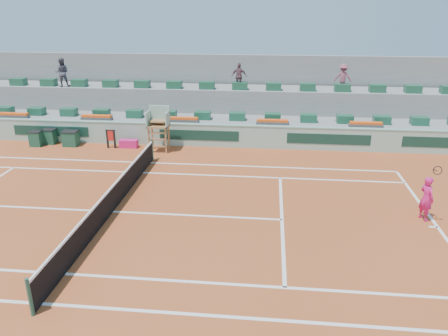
{
  "coord_description": "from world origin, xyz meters",
  "views": [
    {
      "loc": [
        5.77,
        -14.43,
        7.42
      ],
      "look_at": [
        4.0,
        2.5,
        1.0
      ],
      "focal_mm": 35.0,
      "sensor_mm": 36.0,
      "label": 1
    }
  ],
  "objects": [
    {
      "name": "drink_cooler_a",
      "position": [
        -5.12,
        7.79,
        0.42
      ],
      "size": [
        0.83,
        0.72,
        0.84
      ],
      "color": "#174632",
      "rests_on": "ground"
    },
    {
      "name": "towel_rack",
      "position": [
        -2.74,
        7.61,
        0.6
      ],
      "size": [
        0.53,
        0.09,
        1.03
      ],
      "color": "black",
      "rests_on": "ground"
    },
    {
      "name": "ground",
      "position": [
        0.0,
        0.0,
        0.0
      ],
      "size": [
        90.0,
        90.0,
        0.0
      ],
      "primitive_type": "plane",
      "color": "#9E431E",
      "rests_on": "ground"
    },
    {
      "name": "spectator_right",
      "position": [
        10.03,
        11.91,
        3.38
      ],
      "size": [
        1.12,
        0.79,
        1.57
      ],
      "primitive_type": "imported",
      "rotation": [
        0.0,
        0.0,
        2.92
      ],
      "color": "#8D4658",
      "rests_on": "seating_tier_upper"
    },
    {
      "name": "tennis_net",
      "position": [
        0.0,
        0.0,
        0.53
      ],
      "size": [
        0.1,
        11.97,
        1.1
      ],
      "color": "black",
      "rests_on": "ground"
    },
    {
      "name": "seat_row_lower",
      "position": [
        0.0,
        9.8,
        1.42
      ],
      "size": [
        32.9,
        0.6,
        0.44
      ],
      "color": "#1B5136",
      "rests_on": "seating_tier_lower"
    },
    {
      "name": "advertising_hoarding",
      "position": [
        0.02,
        8.5,
        0.63
      ],
      "size": [
        36.0,
        0.34,
        1.26
      ],
      "color": "#93B9A7",
      "rests_on": "ground"
    },
    {
      "name": "seat_row_upper",
      "position": [
        0.0,
        11.7,
        2.82
      ],
      "size": [
        32.9,
        0.6,
        0.44
      ],
      "color": "#1B5136",
      "rests_on": "seating_tier_upper"
    },
    {
      "name": "spectator_left",
      "position": [
        -6.97,
        11.53,
        3.47
      ],
      "size": [
        1.0,
        0.87,
        1.74
      ],
      "primitive_type": "imported",
      "rotation": [
        0.0,
        0.0,
        3.43
      ],
      "color": "#484854",
      "rests_on": "seating_tier_upper"
    },
    {
      "name": "seating_tier_upper",
      "position": [
        0.0,
        12.3,
        1.3
      ],
      "size": [
        36.0,
        2.4,
        2.6
      ],
      "primitive_type": "cube",
      "color": "gray",
      "rests_on": "ground"
    },
    {
      "name": "flower_planters",
      "position": [
        -1.5,
        9.0,
        1.33
      ],
      "size": [
        26.8,
        0.36,
        0.28
      ],
      "color": "#4A4A4A",
      "rests_on": "seating_tier_lower"
    },
    {
      "name": "spectator_mid",
      "position": [
        3.94,
        11.71,
        3.38
      ],
      "size": [
        0.97,
        0.54,
        1.57
      ],
      "primitive_type": "imported",
      "rotation": [
        0.0,
        0.0,
        2.96
      ],
      "color": "#744D57",
      "rests_on": "seating_tier_upper"
    },
    {
      "name": "court_lines",
      "position": [
        0.0,
        0.0,
        0.01
      ],
      "size": [
        23.89,
        11.09,
        0.01
      ],
      "color": "white",
      "rests_on": "ground"
    },
    {
      "name": "player_bag",
      "position": [
        -1.83,
        7.81,
        0.22
      ],
      "size": [
        0.97,
        0.43,
        0.43
      ],
      "primitive_type": "cube",
      "color": "#DB1C73",
      "rests_on": "ground"
    },
    {
      "name": "seating_tier_lower",
      "position": [
        0.0,
        10.7,
        0.6
      ],
      "size": [
        36.0,
        4.0,
        1.2
      ],
      "primitive_type": "cube",
      "color": "gray",
      "rests_on": "ground"
    },
    {
      "name": "drink_cooler_b",
      "position": [
        -6.48,
        8.04,
        0.42
      ],
      "size": [
        0.7,
        0.61,
        0.84
      ],
      "color": "#174632",
      "rests_on": "ground"
    },
    {
      "name": "umpire_chair",
      "position": [
        0.0,
        7.5,
        1.54
      ],
      "size": [
        1.1,
        0.9,
        2.4
      ],
      "color": "#926137",
      "rests_on": "ground"
    },
    {
      "name": "tennis_player",
      "position": [
        11.56,
        0.59,
        0.84
      ],
      "size": [
        0.61,
        0.92,
        2.28
      ],
      "color": "#DB1C73",
      "rests_on": "ground"
    },
    {
      "name": "drink_cooler_c",
      "position": [
        -7.01,
        7.55,
        0.42
      ],
      "size": [
        0.66,
        0.57,
        0.84
      ],
      "color": "#174632",
      "rests_on": "ground"
    },
    {
      "name": "stadium_back_wall",
      "position": [
        0.0,
        13.9,
        2.2
      ],
      "size": [
        36.0,
        0.4,
        4.4
      ],
      "primitive_type": "cube",
      "color": "gray",
      "rests_on": "ground"
    }
  ]
}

